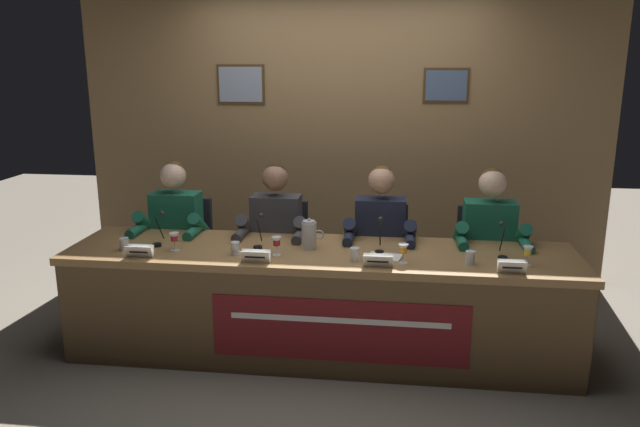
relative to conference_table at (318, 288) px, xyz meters
name	(u,v)px	position (x,y,z in m)	size (l,w,h in m)	color
ground_plane	(320,351)	(0.00, 0.11, -0.50)	(12.00, 12.00, 0.00)	gray
wall_back_panelled	(342,136)	(0.00, 1.63, 0.80)	(4.57, 0.14, 2.60)	#937047
conference_table	(318,288)	(0.00, 0.00, 0.00)	(3.37, 0.79, 0.73)	olive
chair_far_left	(184,258)	(-1.15, 0.69, -0.07)	(0.44, 0.45, 0.90)	black
panelist_far_left	(173,231)	(-1.15, 0.49, 0.21)	(0.51, 0.48, 1.23)	black
nameplate_far_left	(140,251)	(-1.13, -0.18, 0.27)	(0.17, 0.06, 0.08)	white
juice_glass_far_left	(174,238)	(-0.95, -0.03, 0.31)	(0.06, 0.06, 0.12)	white
water_cup_far_left	(124,245)	(-1.29, -0.06, 0.26)	(0.06, 0.06, 0.08)	silver
microphone_far_left	(159,234)	(-1.11, 0.09, 0.30)	(0.06, 0.17, 0.22)	black
chair_center_left	(280,262)	(-0.39, 0.69, -0.07)	(0.44, 0.45, 0.90)	black
panelist_center_left	(274,235)	(-0.39, 0.49, 0.21)	(0.51, 0.48, 1.23)	black
nameplate_center_left	(255,256)	(-0.37, -0.19, 0.27)	(0.18, 0.06, 0.08)	white
juice_glass_center_left	(277,243)	(-0.27, -0.04, 0.31)	(0.06, 0.06, 0.12)	white
water_cup_center_left	(235,249)	(-0.53, -0.06, 0.26)	(0.06, 0.06, 0.08)	silver
microphone_center_left	(259,237)	(-0.42, 0.12, 0.30)	(0.06, 0.17, 0.22)	black
chair_center_right	(380,266)	(0.38, 0.69, -0.07)	(0.44, 0.45, 0.90)	black
panelist_center_right	(380,239)	(0.38, 0.49, 0.21)	(0.51, 0.48, 1.23)	black
nameplate_center_right	(378,261)	(0.39, -0.18, 0.27)	(0.18, 0.06, 0.08)	white
juice_glass_center_right	(403,250)	(0.54, -0.09, 0.31)	(0.06, 0.06, 0.12)	white
water_cup_center_right	(355,255)	(0.24, -0.09, 0.26)	(0.06, 0.06, 0.08)	silver
microphone_center_right	(380,241)	(0.39, 0.12, 0.30)	(0.06, 0.17, 0.22)	black
chair_far_right	(483,270)	(1.15, 0.69, -0.07)	(0.44, 0.45, 0.90)	black
panelist_far_right	(490,243)	(1.15, 0.49, 0.21)	(0.51, 0.48, 1.23)	black
nameplate_far_right	(512,267)	(1.18, -0.20, 0.27)	(0.16, 0.06, 0.08)	white
juice_glass_far_right	(528,252)	(1.29, -0.04, 0.31)	(0.06, 0.06, 0.12)	white
water_cup_far_right	(470,258)	(0.95, -0.06, 0.26)	(0.06, 0.06, 0.08)	silver
microphone_far_right	(502,246)	(1.17, 0.10, 0.30)	(0.06, 0.17, 0.22)	black
water_pitcher_central	(309,235)	(-0.08, 0.13, 0.32)	(0.15, 0.10, 0.21)	silver
document_stack_center_right	(384,257)	(0.43, 0.00, 0.23)	(0.23, 0.19, 0.01)	white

